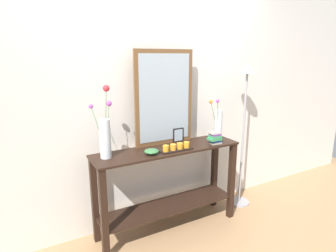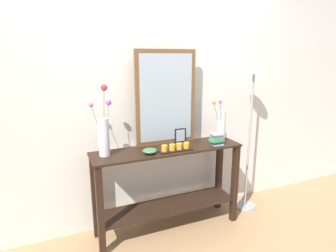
% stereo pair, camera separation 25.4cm
% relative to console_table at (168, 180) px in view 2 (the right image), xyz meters
% --- Properties ---
extents(ground_plane, '(7.00, 6.00, 0.02)m').
position_rel_console_table_xyz_m(ground_plane, '(0.00, 0.00, -0.53)').
color(ground_plane, '#A87F56').
extents(wall_back, '(6.40, 0.08, 2.70)m').
position_rel_console_table_xyz_m(wall_back, '(0.00, 0.30, 0.83)').
color(wall_back, silver).
rests_on(wall_back, ground).
extents(console_table, '(1.45, 0.37, 0.85)m').
position_rel_console_table_xyz_m(console_table, '(0.00, 0.00, 0.00)').
color(console_table, black).
rests_on(console_table, ground).
extents(mirror_leaning, '(0.62, 0.03, 0.91)m').
position_rel_console_table_xyz_m(mirror_leaning, '(0.04, 0.15, 0.78)').
color(mirror_leaning, brown).
rests_on(mirror_leaning, console_table).
extents(tall_vase_left, '(0.19, 0.21, 0.63)m').
position_rel_console_table_xyz_m(tall_vase_left, '(-0.59, 0.04, 0.53)').
color(tall_vase_left, silver).
rests_on(tall_vase_left, console_table).
extents(vase_right, '(0.13, 0.14, 0.44)m').
position_rel_console_table_xyz_m(vase_right, '(0.58, -0.01, 0.50)').
color(vase_right, silver).
rests_on(vase_right, console_table).
extents(candle_tray, '(0.32, 0.09, 0.07)m').
position_rel_console_table_xyz_m(candle_tray, '(0.03, -0.10, 0.36)').
color(candle_tray, black).
rests_on(candle_tray, console_table).
extents(picture_frame_small, '(0.12, 0.01, 0.14)m').
position_rel_console_table_xyz_m(picture_frame_small, '(0.19, 0.13, 0.40)').
color(picture_frame_small, black).
rests_on(picture_frame_small, console_table).
extents(decorative_bowl, '(0.13, 0.13, 0.05)m').
position_rel_console_table_xyz_m(decorative_bowl, '(-0.21, -0.08, 0.36)').
color(decorative_bowl, '#38703D').
rests_on(decorative_bowl, console_table).
extents(book_stack, '(0.14, 0.10, 0.12)m').
position_rel_console_table_xyz_m(book_stack, '(0.48, -0.10, 0.39)').
color(book_stack, '#B2A893').
rests_on(book_stack, console_table).
extents(floor_lamp, '(0.24, 0.24, 1.62)m').
position_rel_console_table_xyz_m(floor_lamp, '(0.98, 0.03, 0.58)').
color(floor_lamp, '#9E9EA3').
rests_on(floor_lamp, ground).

